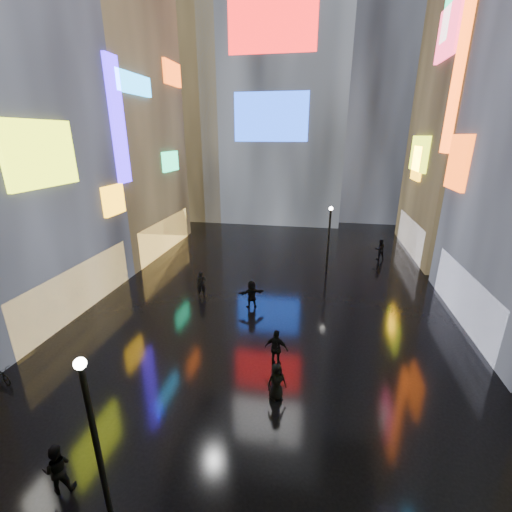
% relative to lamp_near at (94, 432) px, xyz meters
% --- Properties ---
extents(ground, '(140.00, 140.00, 0.00)m').
position_rel_lamp_near_xyz_m(ground, '(2.67, 16.41, -2.94)').
color(ground, black).
rests_on(ground, ground).
extents(building_left_far, '(10.28, 12.00, 22.00)m').
position_rel_lamp_near_xyz_m(building_left_far, '(-13.31, 22.41, 8.04)').
color(building_left_far, black).
rests_on(building_left_far, ground).
extents(building_right_far, '(10.28, 12.00, 28.00)m').
position_rel_lamp_near_xyz_m(building_right_far, '(18.65, 26.41, 11.03)').
color(building_right_far, black).
rests_on(building_right_far, ground).
extents(tower_main, '(16.00, 14.20, 42.00)m').
position_rel_lamp_near_xyz_m(tower_main, '(-0.33, 40.38, 18.06)').
color(tower_main, black).
rests_on(tower_main, ground).
extents(tower_flank_right, '(12.00, 12.00, 34.00)m').
position_rel_lamp_near_xyz_m(tower_flank_right, '(11.67, 42.41, 14.06)').
color(tower_flank_right, black).
rests_on(tower_flank_right, ground).
extents(tower_flank_left, '(10.00, 10.00, 26.00)m').
position_rel_lamp_near_xyz_m(tower_flank_left, '(-11.33, 38.41, 10.06)').
color(tower_flank_left, black).
rests_on(tower_flank_left, ground).
extents(lamp_near, '(0.30, 0.30, 5.20)m').
position_rel_lamp_near_xyz_m(lamp_near, '(0.00, 0.00, 0.00)').
color(lamp_near, black).
rests_on(lamp_near, ground).
extents(lamp_far, '(0.30, 0.30, 5.20)m').
position_rel_lamp_near_xyz_m(lamp_far, '(6.21, 19.63, 0.00)').
color(lamp_far, black).
rests_on(lamp_far, ground).
extents(pedestrian_1, '(1.00, 0.92, 1.65)m').
position_rel_lamp_near_xyz_m(pedestrian_1, '(-1.83, 0.36, -2.12)').
color(pedestrian_1, black).
rests_on(pedestrian_1, ground).
extents(pedestrian_3, '(1.13, 0.60, 1.84)m').
position_rel_lamp_near_xyz_m(pedestrian_3, '(3.81, 7.42, -2.02)').
color(pedestrian_3, black).
rests_on(pedestrian_3, ground).
extents(pedestrian_4, '(0.93, 0.82, 1.61)m').
position_rel_lamp_near_xyz_m(pedestrian_4, '(4.09, 5.34, -2.14)').
color(pedestrian_4, black).
rests_on(pedestrian_4, ground).
extents(pedestrian_5, '(1.70, 1.15, 1.76)m').
position_rel_lamp_near_xyz_m(pedestrian_5, '(1.57, 12.84, -2.06)').
color(pedestrian_5, black).
rests_on(pedestrian_5, ground).
extents(pedestrian_6, '(0.74, 0.63, 1.72)m').
position_rel_lamp_near_xyz_m(pedestrian_6, '(-2.00, 13.77, -2.08)').
color(pedestrian_6, black).
rests_on(pedestrian_6, ground).
extents(pedestrian_7, '(0.99, 0.86, 1.75)m').
position_rel_lamp_near_xyz_m(pedestrian_7, '(10.71, 23.46, -2.07)').
color(pedestrian_7, black).
rests_on(pedestrian_7, ground).
extents(umbrella_2, '(1.23, 1.24, 0.89)m').
position_rel_lamp_near_xyz_m(umbrella_2, '(4.09, 5.34, -0.89)').
color(umbrella_2, black).
rests_on(umbrella_2, pedestrian_4).
extents(bicycle, '(1.62, 0.95, 0.81)m').
position_rel_lamp_near_xyz_m(bicycle, '(-7.83, 4.12, -2.54)').
color(bicycle, black).
rests_on(bicycle, ground).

